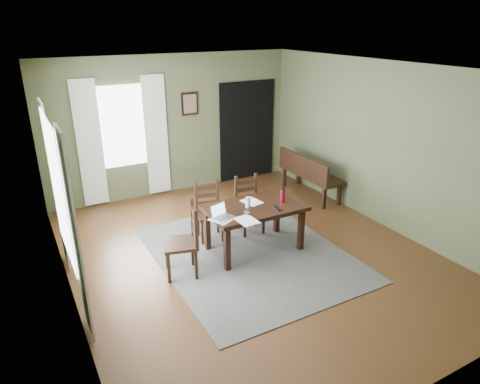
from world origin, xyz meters
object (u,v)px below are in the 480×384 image
chair_end (184,241)px  chair_back_left (209,212)px  laptop (221,214)px  water_bottle (283,195)px  bench (308,172)px  chair_back_right (249,205)px  dining_table (254,211)px

chair_end → chair_back_left: chair_end is taller
laptop → water_bottle: size_ratio=1.42×
chair_end → bench: size_ratio=0.68×
water_bottle → chair_back_right: bearing=106.1°
dining_table → bench: 2.42m
dining_table → bench: bench is taller
chair_back_left → dining_table: bearing=-45.5°
chair_end → chair_back_right: bearing=132.2°
bench → laptop: size_ratio=4.49×
chair_back_left → chair_back_right: (0.67, -0.09, 0.00)m
water_bottle → laptop: bearing=-177.5°
dining_table → chair_end: bearing=-173.2°
dining_table → bench: (2.01, 1.34, -0.13)m
dining_table → chair_end: size_ratio=1.41×
bench → water_bottle: size_ratio=6.38×
dining_table → water_bottle: size_ratio=6.10×
dining_table → chair_back_left: bearing=122.5°
chair_back_right → bench: chair_back_right is taller
chair_end → water_bottle: chair_end is taller
chair_back_right → laptop: 1.17m
chair_back_left → water_bottle: size_ratio=3.88×
chair_back_left → laptop: chair_back_left is taller
chair_back_left → chair_back_right: chair_back_right is taller
chair_back_left → chair_end: bearing=-120.0°
chair_back_left → water_bottle: bearing=-28.5°
chair_back_right → chair_end: bearing=-146.6°
laptop → water_bottle: water_bottle is taller
chair_back_right → bench: (1.76, 0.74, 0.05)m
chair_back_right → water_bottle: water_bottle is taller
chair_back_left → bench: bearing=27.7°
chair_back_right → water_bottle: bearing=-67.3°
bench → water_bottle: 2.14m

